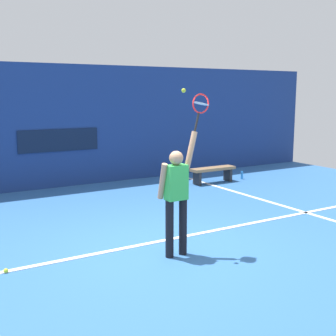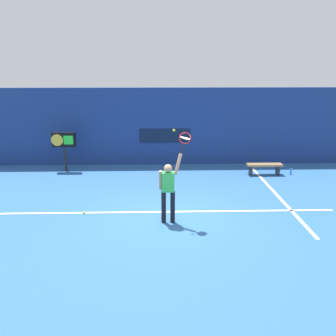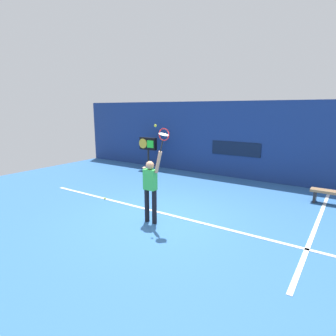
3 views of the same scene
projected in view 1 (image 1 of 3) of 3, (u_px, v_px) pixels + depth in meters
ground_plane at (167, 249)px, 7.40m from camera, size 18.00×18.00×0.00m
back_wall at (57, 126)px, 12.05m from camera, size 18.00×0.20×3.35m
sponsor_banner_center at (59, 140)px, 12.01m from camera, size 2.20×0.03×0.60m
court_baseline at (156, 242)px, 7.71m from camera, size 10.00×0.10×0.01m
court_sideline at (255, 198)px, 10.98m from camera, size 0.10×7.00×0.01m
tennis_player at (176, 194)px, 6.93m from camera, size 0.63×0.31×1.98m
tennis_racket at (200, 106)px, 6.91m from camera, size 0.38×0.27×0.63m
tennis_ball at (184, 90)px, 6.77m from camera, size 0.07×0.07×0.07m
court_bench at (213, 171)px, 12.78m from camera, size 1.40×0.36×0.45m
water_bottle at (242, 175)px, 13.38m from camera, size 0.07×0.07×0.24m
spare_ball at (6, 271)px, 6.40m from camera, size 0.07×0.07×0.07m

